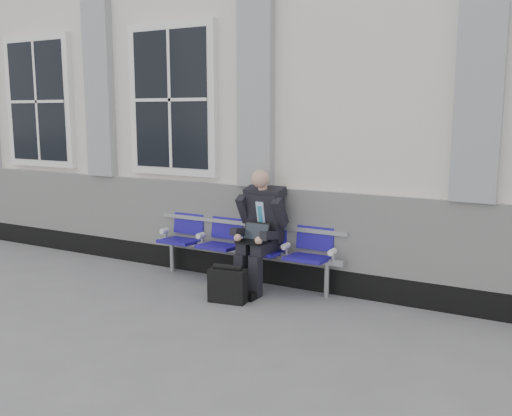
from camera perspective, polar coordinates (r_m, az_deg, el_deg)
The scene contains 5 objects.
ground at distance 7.06m, azimuth -17.50°, elevation -8.13°, with size 70.00×70.00×0.00m, color slate.
station_building at distance 9.46m, azimuth -2.61°, elevation 10.33°, with size 14.40×4.40×4.49m.
bench at distance 7.00m, azimuth -1.16°, elevation -3.15°, with size 2.60×0.47×0.91m.
businessman at distance 6.69m, azimuth 0.45°, elevation -1.78°, with size 0.58×0.78×1.44m.
briefcase at distance 6.39m, azimuth -2.85°, elevation -7.68°, with size 0.44×0.24×0.43m.
Camera 1 is at (4.96, -4.57, 2.09)m, focal length 40.00 mm.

